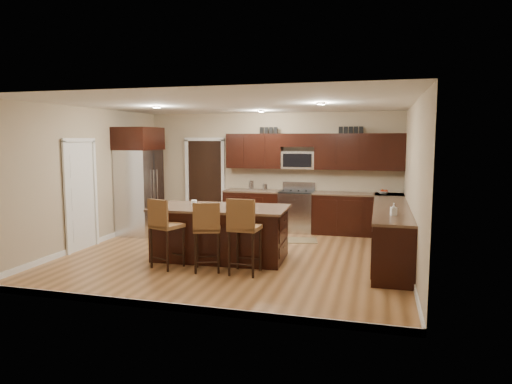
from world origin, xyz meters
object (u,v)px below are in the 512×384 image
(island, at_px, (221,234))
(stool_mid, at_px, (207,228))
(range, at_px, (297,211))
(stool_right, at_px, (243,227))
(refrigerator, at_px, (139,180))
(stool_left, at_px, (164,225))

(island, distance_m, stool_mid, 0.89)
(range, bearing_deg, island, -108.19)
(stool_right, bearing_deg, refrigerator, 145.12)
(stool_left, relative_size, stool_mid, 1.02)
(range, height_order, stool_left, stool_left)
(range, height_order, stool_mid, stool_mid)
(range, xyz_separation_m, island, (-0.88, -2.67, -0.04))
(island, distance_m, stool_right, 1.13)
(stool_right, height_order, refrigerator, refrigerator)
(stool_mid, bearing_deg, stool_right, -18.78)
(island, xyz_separation_m, refrigerator, (-2.42, 1.50, 0.77))
(refrigerator, bearing_deg, stool_left, -53.28)
(refrigerator, bearing_deg, stool_right, -37.23)
(range, relative_size, stool_left, 0.97)
(stool_left, bearing_deg, stool_mid, 19.26)
(island, height_order, refrigerator, refrigerator)
(range, bearing_deg, stool_right, -93.33)
(refrigerator, bearing_deg, island, -31.79)
(island, bearing_deg, stool_left, -131.50)
(range, distance_m, refrigerator, 3.58)
(stool_left, height_order, stool_right, stool_right)
(stool_mid, bearing_deg, range, 59.06)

